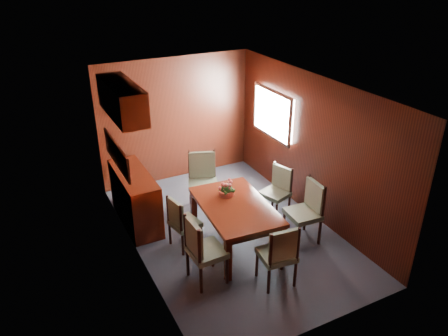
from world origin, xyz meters
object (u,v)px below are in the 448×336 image
sideboard (135,198)px  chair_head (280,253)px  chair_right_near (307,208)px  flower_centerpiece (226,187)px  dining_table (235,210)px  chair_left_near (202,248)px

sideboard → chair_head: size_ratio=1.48×
chair_right_near → chair_head: chair_right_near is taller
chair_head → flower_centerpiece: (-0.07, 1.39, 0.32)m
flower_centerpiece → dining_table: bearing=-93.9°
sideboard → chair_right_near: size_ratio=1.40×
sideboard → chair_head: bearing=-62.6°
sideboard → flower_centerpiece: size_ratio=5.35×
chair_left_near → chair_right_near: same height
dining_table → chair_right_near: bearing=-13.9°
chair_right_near → chair_head: bearing=129.8°
chair_right_near → flower_centerpiece: (-1.04, 0.68, 0.29)m
chair_head → flower_centerpiece: size_ratio=3.62×
dining_table → chair_left_near: (-0.79, -0.53, -0.06)m
sideboard → chair_right_near: chair_right_near is taller
sideboard → chair_left_near: size_ratio=1.40×
chair_right_near → chair_left_near: bearing=99.3°
sideboard → dining_table: 1.76m
chair_left_near → sideboard: bearing=-171.4°
sideboard → chair_head: 2.69m
chair_head → chair_left_near: bearing=155.4°
sideboard → chair_right_near: (2.21, -1.68, 0.11)m
sideboard → chair_left_near: (0.35, -1.86, 0.11)m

